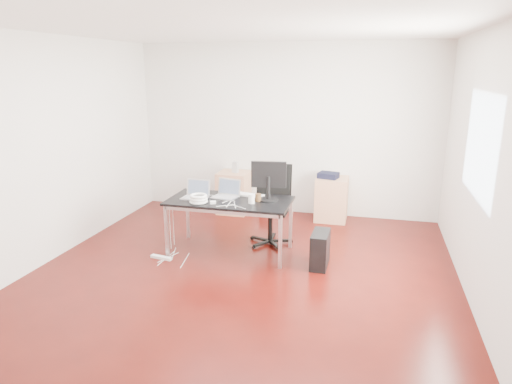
% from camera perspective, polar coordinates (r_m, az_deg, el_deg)
% --- Properties ---
extents(room_shell, '(5.00, 5.00, 5.00)m').
position_cam_1_polar(room_shell, '(5.20, -1.12, 4.33)').
color(room_shell, '#380906').
rests_on(room_shell, ground).
extents(desk, '(1.60, 0.80, 0.73)m').
position_cam_1_polar(desk, '(5.97, -3.31, -1.45)').
color(desk, black).
rests_on(desk, ground).
extents(office_chair, '(0.49, 0.51, 1.08)m').
position_cam_1_polar(office_chair, '(6.35, 1.97, -1.09)').
color(office_chair, black).
rests_on(office_chair, ground).
extents(filing_cabinet_left, '(0.50, 0.50, 0.70)m').
position_cam_1_polar(filing_cabinet_left, '(7.76, -2.79, -0.02)').
color(filing_cabinet_left, tan).
rests_on(filing_cabinet_left, ground).
extents(filing_cabinet_right, '(0.50, 0.50, 0.70)m').
position_cam_1_polar(filing_cabinet_right, '(7.46, 9.42, -0.86)').
color(filing_cabinet_right, tan).
rests_on(filing_cabinet_right, ground).
extents(pc_tower, '(0.21, 0.45, 0.44)m').
position_cam_1_polar(pc_tower, '(5.74, 8.02, -7.12)').
color(pc_tower, black).
rests_on(pc_tower, ground).
extents(wastebasket, '(0.28, 0.28, 0.28)m').
position_cam_1_polar(wastebasket, '(7.68, 1.26, -1.80)').
color(wastebasket, black).
rests_on(wastebasket, ground).
extents(power_strip, '(0.31, 0.11, 0.04)m').
position_cam_1_polar(power_strip, '(6.09, -11.75, -8.02)').
color(power_strip, white).
rests_on(power_strip, ground).
extents(laptop_left, '(0.34, 0.27, 0.23)m').
position_cam_1_polar(laptop_left, '(6.07, -7.52, -0.21)').
color(laptop_left, silver).
rests_on(laptop_left, desk).
extents(laptop_right, '(0.37, 0.31, 0.23)m').
position_cam_1_polar(laptop_right, '(6.06, -3.70, -0.13)').
color(laptop_right, silver).
rests_on(laptop_right, desk).
extents(monitor, '(0.45, 0.26, 0.51)m').
position_cam_1_polar(monitor, '(5.86, 1.59, 1.66)').
color(monitor, black).
rests_on(monitor, desk).
extents(keyboard, '(0.46, 0.23, 0.02)m').
position_cam_1_polar(keyboard, '(6.14, -1.03, -0.35)').
color(keyboard, white).
rests_on(keyboard, desk).
extents(cup_white, '(0.10, 0.10, 0.12)m').
position_cam_1_polar(cup_white, '(5.77, -0.58, -0.84)').
color(cup_white, white).
rests_on(cup_white, desk).
extents(cup_brown, '(0.09, 0.09, 0.10)m').
position_cam_1_polar(cup_brown, '(5.85, 0.28, -0.71)').
color(cup_brown, '#51341C').
rests_on(cup_brown, desk).
extents(cable_coil, '(0.24, 0.24, 0.11)m').
position_cam_1_polar(cable_coil, '(5.84, -7.20, -0.83)').
color(cable_coil, white).
rests_on(cable_coil, desk).
extents(power_adapter, '(0.09, 0.09, 0.03)m').
position_cam_1_polar(power_adapter, '(5.80, -5.39, -1.30)').
color(power_adapter, white).
rests_on(power_adapter, desk).
extents(speaker, '(0.10, 0.10, 0.18)m').
position_cam_1_polar(speaker, '(7.63, -2.59, 3.11)').
color(speaker, '#9E9E9E').
rests_on(speaker, filing_cabinet_left).
extents(navy_garment, '(0.35, 0.30, 0.09)m').
position_cam_1_polar(navy_garment, '(7.33, 9.03, 2.08)').
color(navy_garment, black).
rests_on(navy_garment, filing_cabinet_right).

